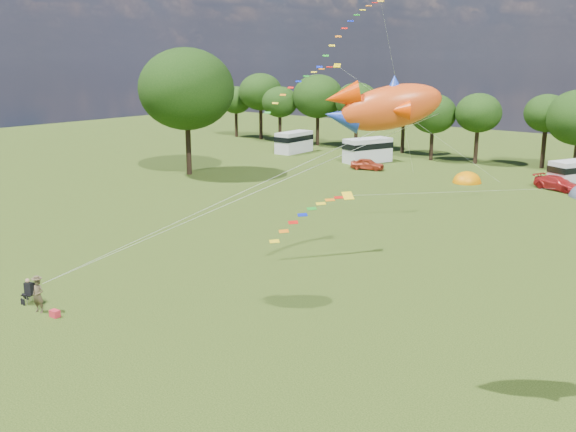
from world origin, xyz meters
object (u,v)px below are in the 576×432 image
Objects in this scene: campervan_c at (575,173)px; kite_flyer at (38,296)px; big_tree at (186,89)px; tent_orange at (467,182)px; fish_kite at (382,107)px; car_a at (367,164)px; campervan_a at (294,141)px; camp_chair at (29,288)px; car_c at (558,183)px; campervan_b at (368,149)px.

campervan_c is 3.24× the size of kite_flyer.
campervan_c is 51.26m from kite_flyer.
tent_orange is (25.11, 14.50, -9.00)m from big_tree.
tent_orange is 45.26m from fish_kite.
campervan_a is at bearing 54.38° from car_a.
campervan_a reaches higher than camp_chair.
kite_flyer reaches higher than car_c.
car_a is 2.84× the size of camp_chair.
campervan_b is 4.74× the size of camp_chair.
fish_kite is (18.52, 3.40, 9.92)m from camp_chair.
fish_kite reaches higher than camp_chair.
car_a is 15.50m from campervan_a.
big_tree is 38.09m from car_c.
campervan_b is at bearing 87.01° from kite_flyer.
campervan_a is at bearing 90.20° from camp_chair.
camp_chair is (-12.08, -46.80, 0.13)m from car_c.
kite_flyer is (-11.23, -50.01, -0.50)m from campervan_c.
tent_orange is at bearing 30.01° from big_tree.
campervan_c is (35.34, -0.42, -0.09)m from campervan_a.
car_a is at bearing 179.57° from tent_orange.
tent_orange is 0.77× the size of fish_kite.
car_c is 3.00m from campervan_c.
campervan_a is 62.87m from fish_kite.
campervan_a reaches higher than campervan_c.
car_c is at bearing -97.65° from campervan_a.
fish_kite is (5.76, -46.23, 9.34)m from campervan_c.
campervan_b reaches higher than camp_chair.
camp_chair is (22.58, -50.06, -0.66)m from campervan_a.
camp_chair is at bearing -94.92° from tent_orange.
kite_flyer is at bearing -146.88° from campervan_b.
car_c is (33.33, 16.44, -8.35)m from big_tree.
campervan_a is at bearing 93.88° from big_tree.
kite_flyer is at bearing -53.46° from big_tree.
big_tree is 21.14m from campervan_a.
kite_flyer is at bearing -37.67° from camp_chair.
tent_orange is at bearing 70.18° from kite_flyer.
car_a is 21.26m from campervan_c.
car_c is 22.99m from campervan_b.
campervan_b is at bearing 78.22° from camp_chair.
campervan_b is at bearing 115.53° from campervan_c.
camp_chair is at bearing -158.00° from campervan_a.
fish_kite is at bearing -70.52° from tent_orange.
big_tree is 39.11m from kite_flyer.
big_tree is 9.94× the size of camp_chair.
kite_flyer is (-10.55, -47.17, 0.21)m from car_c.
big_tree is 2.10× the size of campervan_b.
campervan_c is (34.01, 19.28, -7.65)m from big_tree.
kite_flyer reaches higher than tent_orange.
car_a is at bearing -128.39° from campervan_b.
car_a is 0.94× the size of fish_kite.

